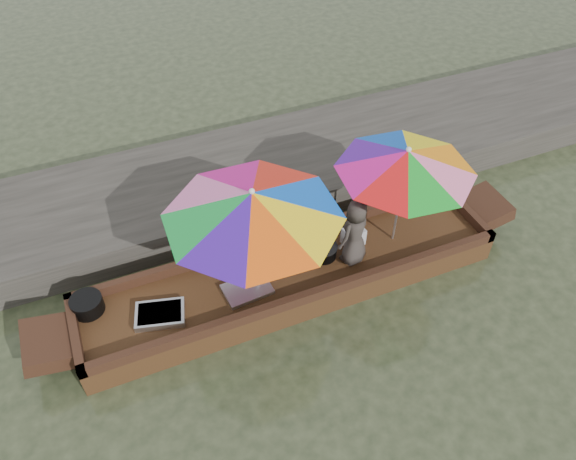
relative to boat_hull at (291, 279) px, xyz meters
name	(u,v)px	position (x,y,z in m)	size (l,w,h in m)	color
water	(291,287)	(0.00, 0.00, -0.17)	(80.00, 80.00, 0.00)	#29311D
dock	(237,179)	(0.00, 2.20, 0.08)	(22.00, 2.20, 0.50)	#2D2B26
boat_hull	(291,279)	(0.00, 0.00, 0.00)	(5.63, 1.20, 0.35)	#3C2611
cooking_pot	(87,305)	(-2.56, 0.36, 0.28)	(0.39, 0.39, 0.21)	black
tray_crayfish	(160,314)	(-1.77, -0.09, 0.22)	(0.59, 0.41, 0.09)	silver
tray_scallop	(247,289)	(-0.65, -0.11, 0.21)	(0.59, 0.41, 0.06)	silver
charcoal_grill	(323,251)	(0.50, 0.07, 0.26)	(0.36, 0.36, 0.17)	black
supply_bag	(353,236)	(0.98, 0.13, 0.30)	(0.28, 0.22, 0.26)	silver
vendor	(355,232)	(0.84, -0.13, 0.68)	(0.49, 0.32, 1.00)	#39322D
umbrella_bow	(255,239)	(-0.48, 0.00, 0.95)	(2.17, 2.17, 1.55)	blue
umbrella_stern	(400,196)	(1.54, 0.00, 0.95)	(1.79, 1.79, 1.55)	yellow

